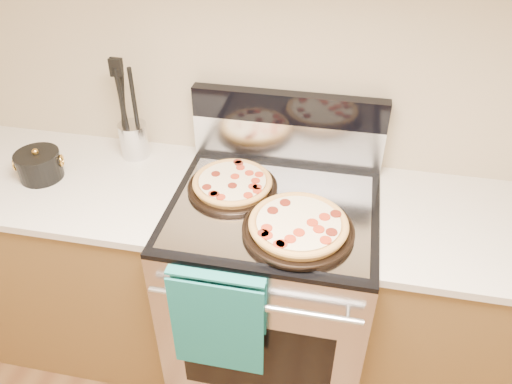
% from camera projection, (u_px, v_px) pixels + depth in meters
% --- Properties ---
extents(wall_back, '(4.00, 0.00, 4.00)m').
position_uv_depth(wall_back, '(292.00, 56.00, 1.84)').
color(wall_back, tan).
rests_on(wall_back, ground).
extents(range_body, '(0.76, 0.68, 0.90)m').
position_uv_depth(range_body, '(271.00, 293.00, 2.10)').
color(range_body, '#B7B7BC').
rests_on(range_body, ground).
extents(oven_window, '(0.56, 0.01, 0.40)m').
position_uv_depth(oven_window, '(256.00, 361.00, 1.84)').
color(oven_window, black).
rests_on(oven_window, range_body).
extents(cooktop, '(0.76, 0.68, 0.02)m').
position_uv_depth(cooktop, '(274.00, 208.00, 1.82)').
color(cooktop, black).
rests_on(cooktop, range_body).
extents(backsplash_lower, '(0.76, 0.06, 0.18)m').
position_uv_depth(backsplash_lower, '(287.00, 141.00, 2.01)').
color(backsplash_lower, silver).
rests_on(backsplash_lower, cooktop).
extents(backsplash_upper, '(0.76, 0.06, 0.12)m').
position_uv_depth(backsplash_upper, '(289.00, 108.00, 1.92)').
color(backsplash_upper, black).
rests_on(backsplash_upper, backsplash_lower).
extents(oven_handle, '(0.70, 0.03, 0.03)m').
position_uv_depth(oven_handle, '(253.00, 306.00, 1.60)').
color(oven_handle, silver).
rests_on(oven_handle, range_body).
extents(dish_towel, '(0.32, 0.05, 0.42)m').
position_uv_depth(dish_towel, '(218.00, 320.00, 1.68)').
color(dish_towel, '#156B6D').
rests_on(dish_towel, oven_handle).
extents(foil_sheet, '(0.70, 0.55, 0.01)m').
position_uv_depth(foil_sheet, '(272.00, 210.00, 1.79)').
color(foil_sheet, gray).
rests_on(foil_sheet, cooktop).
extents(cabinet_left, '(1.00, 0.62, 0.88)m').
position_uv_depth(cabinet_left, '(82.00, 260.00, 2.27)').
color(cabinet_left, brown).
rests_on(cabinet_left, ground).
extents(countertop_left, '(1.02, 0.64, 0.03)m').
position_uv_depth(countertop_left, '(59.00, 179.00, 2.00)').
color(countertop_left, beige).
rests_on(countertop_left, cabinet_left).
extents(cabinet_right, '(1.00, 0.62, 0.88)m').
position_uv_depth(cabinet_right, '(489.00, 322.00, 1.99)').
color(cabinet_right, brown).
rests_on(cabinet_right, ground).
extents(pepperoni_pizza_back, '(0.42, 0.42, 0.05)m').
position_uv_depth(pepperoni_pizza_back, '(232.00, 184.00, 1.88)').
color(pepperoni_pizza_back, '#AE7B35').
rests_on(pepperoni_pizza_back, foil_sheet).
extents(pepperoni_pizza_front, '(0.43, 0.43, 0.05)m').
position_uv_depth(pepperoni_pizza_front, '(298.00, 226.00, 1.68)').
color(pepperoni_pizza_front, '#AE7B35').
rests_on(pepperoni_pizza_front, foil_sheet).
extents(utensil_crock, '(0.14, 0.14, 0.15)m').
position_uv_depth(utensil_crock, '(134.00, 140.00, 2.07)').
color(utensil_crock, silver).
rests_on(utensil_crock, countertop_left).
extents(saucepan, '(0.21, 0.21, 0.10)m').
position_uv_depth(saucepan, '(40.00, 166.00, 1.95)').
color(saucepan, black).
rests_on(saucepan, countertop_left).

